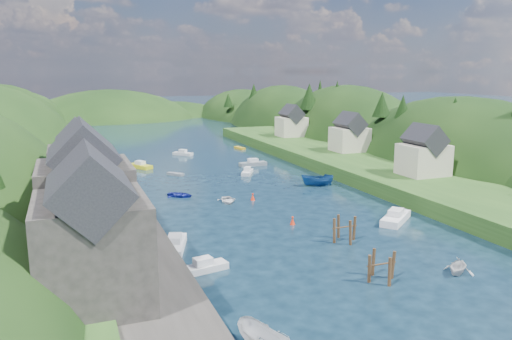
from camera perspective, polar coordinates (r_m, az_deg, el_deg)
name	(u,v)px	position (r m, az deg, el deg)	size (l,w,h in m)	color
ground	(216,170)	(98.81, -4.58, 0.03)	(600.00, 600.00, 0.00)	black
hillside_right	(346,168)	(140.93, 10.27, 0.18)	(36.00, 245.56, 48.00)	black
far_hills	(137,142)	(220.93, -13.44, 3.11)	(103.00, 68.00, 44.00)	black
hill_trees	(202,108)	(111.94, -6.19, 7.09)	(92.39, 148.30, 12.55)	black
quay_left	(100,218)	(65.65, -17.38, -5.30)	(12.00, 110.00, 2.00)	#2D2B28
terrace_left_grass	(39,222)	(65.60, -23.53, -5.51)	(12.00, 110.00, 2.50)	#234719
quayside_buildings	(85,198)	(50.86, -18.97, -3.03)	(8.00, 35.84, 12.90)	#2D2B28
boat_sheds	(76,161)	(83.19, -19.83, 0.99)	(7.00, 21.00, 7.50)	#2D2D30
terrace_right	(353,164)	(99.74, 11.00, 0.67)	(16.00, 120.00, 2.40)	#234719
right_bank_cottages	(345,135)	(107.61, 10.11, 3.96)	(9.00, 59.24, 8.41)	beige
piling_cluster_near	(381,270)	(48.42, 14.11, -10.97)	(3.09, 2.90, 3.25)	#382314
piling_cluster_far	(344,232)	(58.07, 10.06, -6.95)	(3.13, 2.92, 3.42)	#382314
channel_buoy_near	(293,221)	(63.59, 4.20, -5.82)	(0.70, 0.70, 1.10)	red
channel_buoy_far	(253,197)	(75.19, -0.38, -3.11)	(0.70, 0.70, 1.10)	red
moored_boats	(267,204)	(70.95, 1.25, -3.88)	(34.03, 92.50, 2.15)	silver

